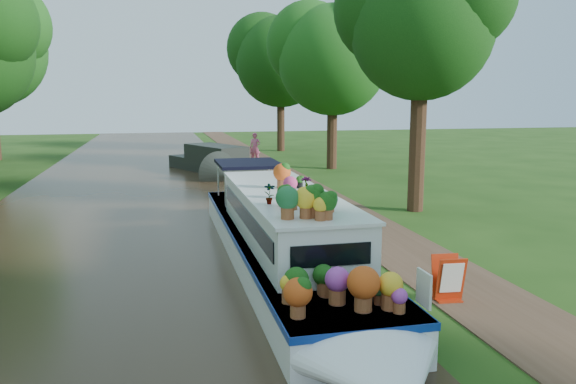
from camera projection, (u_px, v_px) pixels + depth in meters
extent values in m
plane|color=#1C3D0F|center=(339.00, 237.00, 16.11)|extent=(100.00, 100.00, 0.00)
cube|color=black|center=(122.00, 249.00, 14.77)|extent=(10.00, 100.00, 0.02)
cube|color=#432E1F|center=(378.00, 234.00, 16.38)|extent=(2.20, 100.00, 0.03)
cube|color=white|center=(277.00, 246.00, 13.63)|extent=(2.20, 12.00, 0.75)
cube|color=navy|center=(277.00, 233.00, 13.58)|extent=(2.24, 12.04, 0.12)
cube|color=white|center=(284.00, 216.00, 12.71)|extent=(1.80, 7.00, 1.05)
cube|color=white|center=(284.00, 192.00, 12.62)|extent=(1.90, 7.10, 0.06)
cube|color=black|center=(323.00, 211.00, 12.90)|extent=(0.03, 6.40, 0.38)
cube|color=black|center=(245.00, 215.00, 12.49)|extent=(0.03, 6.40, 0.38)
cube|color=black|center=(248.00, 164.00, 17.50)|extent=(1.90, 2.40, 0.10)
cube|color=white|center=(424.00, 289.00, 8.59)|extent=(0.04, 0.45, 0.55)
imported|color=#154813|center=(270.00, 193.00, 11.04)|extent=(0.26, 0.22, 0.43)
imported|color=#154813|center=(306.00, 186.00, 11.89)|extent=(0.30, 0.30, 0.43)
cylinder|color=black|center=(417.00, 146.00, 19.47)|extent=(0.56, 0.56, 4.55)
sphere|color=#0E340D|center=(422.00, 29.00, 18.80)|extent=(4.80, 4.80, 4.80)
sphere|color=#0E340D|center=(389.00, 9.00, 19.30)|extent=(3.84, 3.84, 3.84)
cylinder|color=black|center=(332.00, 134.00, 31.20)|extent=(0.56, 0.56, 3.85)
sphere|color=#154813|center=(333.00, 60.00, 30.53)|extent=(6.00, 6.00, 6.00)
sphere|color=#154813|center=(360.00, 36.00, 29.73)|extent=(4.50, 4.50, 4.50)
sphere|color=#154813|center=(309.00, 45.00, 31.15)|extent=(4.80, 4.80, 4.80)
cylinder|color=black|center=(281.00, 123.00, 41.62)|extent=(0.56, 0.56, 4.20)
sphere|color=#0E340D|center=(281.00, 62.00, 40.89)|extent=(6.60, 6.60, 6.60)
sphere|color=#0E340D|center=(302.00, 42.00, 40.01)|extent=(4.95, 4.95, 4.95)
sphere|color=#0E340D|center=(262.00, 49.00, 41.57)|extent=(5.28, 5.28, 5.28)
sphere|color=#154813|center=(6.00, 25.00, 33.73)|extent=(5.25, 5.25, 5.25)
cube|color=black|center=(215.00, 165.00, 30.20)|extent=(4.74, 6.96, 0.67)
cube|color=black|center=(216.00, 153.00, 29.54)|extent=(3.16, 4.24, 0.78)
cube|color=#A8260C|center=(447.00, 299.00, 11.04)|extent=(0.53, 0.44, 0.03)
cube|color=#A8260C|center=(451.00, 280.00, 10.86)|extent=(0.57, 0.27, 0.88)
cube|color=#A8260C|center=(445.00, 276.00, 11.07)|extent=(0.57, 0.27, 0.88)
cube|color=white|center=(452.00, 278.00, 10.82)|extent=(0.44, 0.19, 0.61)
imported|color=#D256A5|center=(255.00, 148.00, 33.91)|extent=(0.78, 0.66, 1.82)
imported|color=#1E6622|center=(281.00, 200.00, 20.74)|extent=(0.43, 0.38, 0.43)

